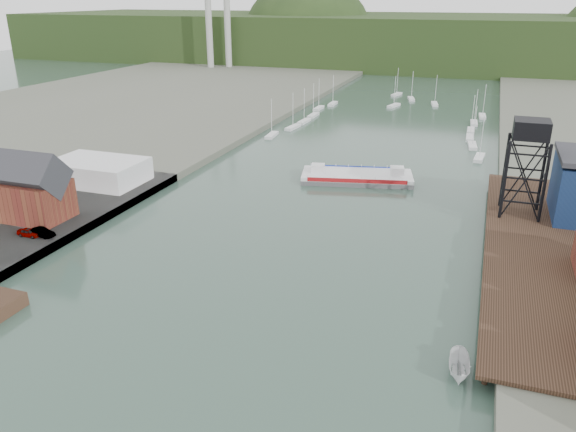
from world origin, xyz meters
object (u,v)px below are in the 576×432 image
Objects in this scene: harbor_building at (30,193)px; car_west_a at (29,232)px; chain_ferry at (357,177)px; lift_tower at (531,135)px; motorboat at (459,367)px.

car_west_a is at bearing -52.65° from harbor_building.
chain_ferry is 6.30× the size of car_west_a.
chain_ferry reaches higher than car_west_a.
lift_tower reaches higher than chain_ferry.
harbor_building reaches higher than chain_ferry.
lift_tower is 0.65× the size of chain_ferry.
motorboat is (24.74, -60.58, 0.15)m from chain_ferry.
motorboat is at bearing -14.10° from harbor_building.
car_west_a is at bearing -142.32° from chain_ferry.
harbor_building is 9.08m from car_west_a.
chain_ferry is 4.29× the size of motorboat.
harbor_building reaches higher than car_west_a.
chain_ferry is at bearing 154.56° from lift_tower.
harbor_building is at bearing -149.67° from chain_ferry.
chain_ferry is at bearing -39.32° from car_west_a.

